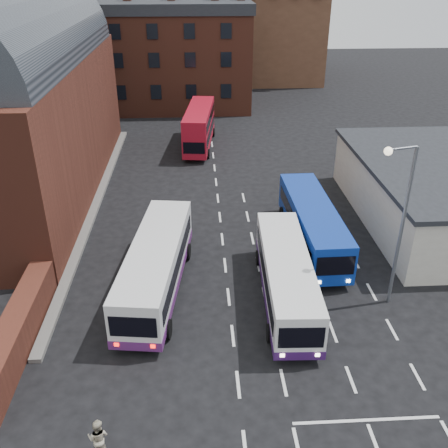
{
  "coord_description": "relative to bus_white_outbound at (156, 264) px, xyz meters",
  "views": [
    {
      "loc": [
        -1.52,
        -16.64,
        16.4
      ],
      "look_at": [
        0.0,
        10.0,
        2.2
      ],
      "focal_mm": 40.0,
      "sensor_mm": 36.0,
      "label": 1
    }
  ],
  "objects": [
    {
      "name": "ground",
      "position": [
        3.91,
        -6.45,
        -1.75
      ],
      "size": [
        180.0,
        180.0,
        0.0
      ],
      "primitive_type": "plane",
      "color": "black"
    },
    {
      "name": "railway_station",
      "position": [
        -11.59,
        14.55,
        5.88
      ],
      "size": [
        12.0,
        28.0,
        16.0
      ],
      "color": "#602B1E",
      "rests_on": "ground"
    },
    {
      "name": "forecourt_wall",
      "position": [
        -6.29,
        -4.45,
        -0.85
      ],
      "size": [
        1.2,
        10.0,
        1.8
      ],
      "primitive_type": "cube",
      "color": "#602B1E",
      "rests_on": "ground"
    },
    {
      "name": "cream_building",
      "position": [
        18.91,
        7.55,
        0.4
      ],
      "size": [
        10.4,
        16.4,
        4.25
      ],
      "color": "beige",
      "rests_on": "ground"
    },
    {
      "name": "brick_terrace",
      "position": [
        -2.09,
        39.55,
        3.75
      ],
      "size": [
        22.0,
        10.0,
        11.0
      ],
      "primitive_type": "cube",
      "color": "brown",
      "rests_on": "ground"
    },
    {
      "name": "castle_keep",
      "position": [
        9.91,
        59.55,
        4.25
      ],
      "size": [
        22.0,
        22.0,
        12.0
      ],
      "primitive_type": "cube",
      "color": "brown",
      "rests_on": "ground"
    },
    {
      "name": "bus_white_outbound",
      "position": [
        0.0,
        0.0,
        0.0
      ],
      "size": [
        3.81,
        11.12,
        2.97
      ],
      "rotation": [
        0.0,
        0.0,
        -0.12
      ],
      "color": "silver",
      "rests_on": "ground"
    },
    {
      "name": "bus_white_inbound",
      "position": [
        6.94,
        -1.3,
        -0.11
      ],
      "size": [
        2.87,
        10.27,
        2.78
      ],
      "rotation": [
        0.0,
        0.0,
        3.1
      ],
      "color": "white",
      "rests_on": "ground"
    },
    {
      "name": "bus_blue",
      "position": [
        9.58,
        4.4,
        -0.06
      ],
      "size": [
        2.81,
        10.57,
        2.87
      ],
      "rotation": [
        0.0,
        0.0,
        3.16
      ],
      "color": "#0D2F98",
      "rests_on": "ground"
    },
    {
      "name": "bus_red_double",
      "position": [
        2.68,
        24.0,
        0.3
      ],
      "size": [
        3.28,
        9.82,
        3.85
      ],
      "rotation": [
        0.0,
        0.0,
        3.03
      ],
      "color": "#AD1225",
      "rests_on": "ground"
    },
    {
      "name": "street_lamp",
      "position": [
        12.21,
        -1.83,
        3.64
      ],
      "size": [
        1.78,
        0.67,
        8.93
      ],
      "rotation": [
        0.0,
        0.0,
        0.25
      ],
      "color": "slate",
      "rests_on": "ground"
    },
    {
      "name": "pedestrian_beige",
      "position": [
        -1.51,
        -10.36,
        -0.91
      ],
      "size": [
        0.92,
        0.77,
        1.69
      ],
      "primitive_type": "imported",
      "rotation": [
        0.0,
        0.0,
        2.97
      ],
      "color": "#B4AB91",
      "rests_on": "ground"
    }
  ]
}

